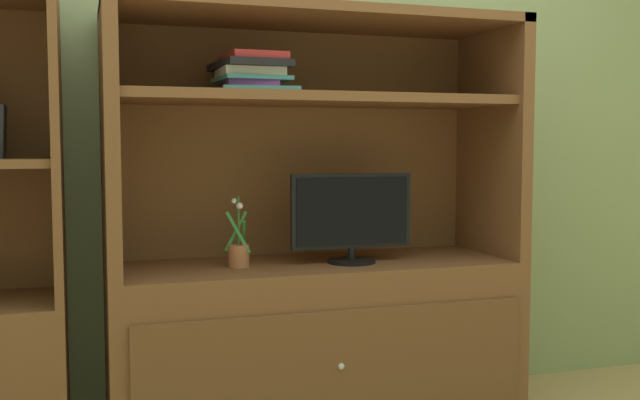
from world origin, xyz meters
name	(u,v)px	position (x,y,z in m)	size (l,w,h in m)	color
painted_rear_wall	(291,83)	(0.00, 0.75, 1.40)	(6.00, 0.10, 2.80)	#8C9E6B
media_console	(316,300)	(0.00, 0.41, 0.52)	(1.60, 0.58, 1.64)	brown
tv_monitor	(352,216)	(0.13, 0.34, 0.85)	(0.49, 0.19, 0.35)	black
potted_plant	(239,252)	(-0.31, 0.38, 0.73)	(0.10, 0.10, 0.27)	#B26642
magazine_stack	(252,74)	(-0.25, 0.40, 1.40)	(0.32, 0.37, 0.15)	teal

